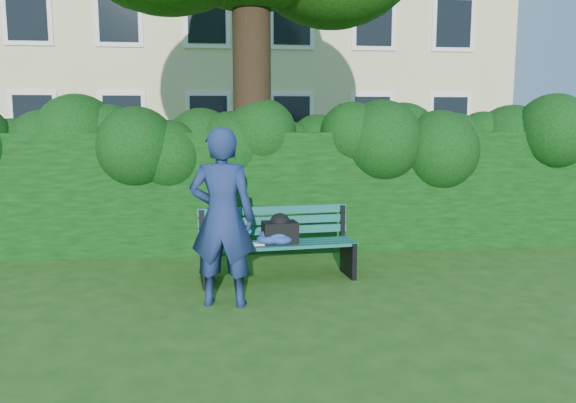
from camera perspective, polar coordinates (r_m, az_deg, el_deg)
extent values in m
plane|color=#255519|center=(6.77, 0.59, -8.70)|extent=(80.00, 80.00, 0.00)
cube|color=#CBBB88|center=(20.84, -4.53, 19.33)|extent=(16.00, 8.00, 12.00)
cube|color=white|center=(17.21, -24.40, 7.58)|extent=(1.30, 0.08, 1.60)
cube|color=black|center=(17.17, -24.44, 7.58)|extent=(1.05, 0.04, 1.35)
cube|color=white|center=(16.64, -16.43, 7.97)|extent=(1.30, 0.08, 1.60)
cube|color=black|center=(16.60, -16.46, 7.97)|extent=(1.05, 0.04, 1.35)
cube|color=white|center=(16.41, -8.06, 8.23)|extent=(1.30, 0.08, 1.60)
cube|color=black|center=(16.37, -8.07, 8.23)|extent=(1.05, 0.04, 1.35)
cube|color=white|center=(16.53, 0.37, 8.31)|extent=(1.30, 0.08, 1.60)
cube|color=black|center=(16.49, 0.38, 8.31)|extent=(1.05, 0.04, 1.35)
cube|color=white|center=(16.99, 8.51, 8.21)|extent=(1.30, 0.08, 1.60)
cube|color=black|center=(16.96, 8.54, 8.21)|extent=(1.05, 0.04, 1.35)
cube|color=white|center=(17.77, 16.07, 7.98)|extent=(1.30, 0.08, 1.60)
cube|color=black|center=(17.73, 16.12, 7.98)|extent=(1.05, 0.04, 1.35)
cube|color=white|center=(17.44, -24.97, 16.80)|extent=(1.30, 0.08, 1.60)
cube|color=black|center=(17.40, -25.01, 16.82)|extent=(1.05, 0.04, 1.35)
cube|color=white|center=(16.88, -16.83, 17.51)|extent=(1.30, 0.08, 1.60)
cube|color=black|center=(16.84, -16.86, 17.53)|extent=(1.05, 0.04, 1.35)
cube|color=white|center=(16.66, -8.27, 17.90)|extent=(1.30, 0.08, 1.60)
cube|color=black|center=(16.62, -8.27, 17.93)|extent=(1.05, 0.04, 1.35)
cube|color=white|center=(16.77, 0.38, 17.91)|extent=(1.30, 0.08, 1.60)
cube|color=black|center=(16.73, 0.39, 17.94)|extent=(1.05, 0.04, 1.35)
cube|color=white|center=(17.23, 8.72, 17.56)|extent=(1.30, 0.08, 1.60)
cube|color=black|center=(17.19, 8.75, 17.59)|extent=(1.05, 0.04, 1.35)
cube|color=white|center=(17.99, 16.44, 16.93)|extent=(1.30, 0.08, 1.60)
cube|color=black|center=(17.96, 16.49, 16.94)|extent=(1.05, 0.04, 1.35)
cube|color=black|center=(8.73, -1.22, 1.16)|extent=(10.00, 1.00, 1.80)
cylinder|color=black|center=(8.65, -3.69, 12.89)|extent=(0.57, 0.57, 5.36)
cube|color=#0D433B|center=(6.80, -0.71, -4.72)|extent=(1.94, 0.30, 0.04)
cube|color=#0D433B|center=(6.91, -0.92, -4.50)|extent=(1.94, 0.30, 0.04)
cube|color=#0D433B|center=(7.03, -1.12, -4.29)|extent=(1.94, 0.30, 0.04)
cube|color=#0D433B|center=(7.14, -1.31, -4.09)|extent=(1.94, 0.30, 0.04)
cube|color=#0D433B|center=(7.19, -1.44, -2.94)|extent=(1.93, 0.24, 0.10)
cube|color=#0D433B|center=(7.18, -1.46, -1.91)|extent=(1.93, 0.24, 0.10)
cube|color=#0D433B|center=(7.17, -1.48, -0.87)|extent=(1.93, 0.24, 0.10)
cube|color=black|center=(6.90, -8.55, -6.58)|extent=(0.11, 0.50, 0.44)
cube|color=black|center=(7.06, -8.78, -2.67)|extent=(0.07, 0.07, 0.45)
cube|color=black|center=(6.80, -8.55, -4.89)|extent=(0.10, 0.42, 0.05)
cube|color=black|center=(7.26, 6.13, -5.79)|extent=(0.11, 0.50, 0.44)
cube|color=black|center=(7.41, 5.53, -2.10)|extent=(0.07, 0.07, 0.45)
cube|color=black|center=(7.17, 6.29, -4.18)|extent=(0.10, 0.42, 0.05)
cube|color=white|center=(6.87, -2.99, -4.33)|extent=(0.19, 0.15, 0.02)
cube|color=black|center=(6.94, -0.83, -3.16)|extent=(0.45, 0.33, 0.26)
imported|color=navy|center=(5.97, -6.69, -1.64)|extent=(0.77, 0.58, 1.91)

